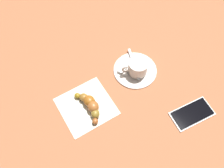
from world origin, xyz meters
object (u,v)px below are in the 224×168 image
Objects in this scene: espresso_cup at (137,67)px; croissant at (90,105)px; sugar_packet at (124,67)px; napkin at (86,106)px; saucer at (136,71)px; cell_phone at (192,114)px; teaspoon at (136,69)px.

espresso_cup is 0.20m from croissant.
espresso_cup is 1.48× the size of sugar_packet.
saucer is at bearing 3.64° from napkin.
cell_phone is (0.05, -0.22, -0.03)m from espresso_cup.
cell_phone is (0.04, -0.23, -0.00)m from saucer.
espresso_cup is 0.53× the size of napkin.
croissant is (-0.17, -0.06, 0.01)m from sugar_packet.
saucer is 0.21m from napkin.
espresso_cup is 0.23m from cell_phone.
napkin is at bearing -178.02° from espresso_cup.
sugar_packet is 0.19m from napkin.
espresso_cup is 0.65× the size of teaspoon.
saucer is at bearing 105.61° from sugar_packet.
napkin is 1.22× the size of croissant.
croissant reaches higher than napkin.
teaspoon is at bearing 85.67° from saucer.
napkin is (-0.21, -0.01, -0.03)m from espresso_cup.
croissant reaches higher than saucer.
espresso_cup is at bearing 101.68° from cell_phone.
croissant is (0.01, -0.01, 0.02)m from napkin.
sugar_packet is 0.27m from cell_phone.
teaspoon is (0.00, 0.01, -0.02)m from espresso_cup.
napkin is (-0.21, -0.01, -0.01)m from teaspoon.
napkin is 0.02m from croissant.
teaspoon is (0.00, 0.00, 0.01)m from saucer.
teaspoon is 0.04m from sugar_packet.
cell_phone is (0.25, -0.21, 0.00)m from napkin.
sugar_packet is at bearing 123.53° from espresso_cup.
croissant reaches higher than teaspoon.
espresso_cup is 0.02m from teaspoon.
espresso_cup is 0.60× the size of cell_phone.
cell_phone is at bearing -78.32° from espresso_cup.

